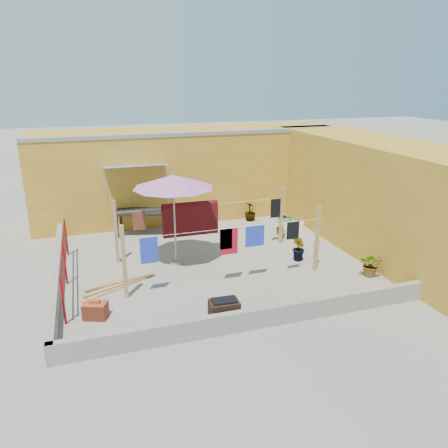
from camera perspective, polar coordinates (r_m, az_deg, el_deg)
The scene contains 21 objects.
ground at distance 12.37m, azimuth -1.66°, elevation -4.96°, with size 80.00×80.00×0.00m, color #9E998E.
wall_back at distance 16.35m, azimuth -4.73°, elevation 6.72°, with size 11.00×3.27×3.21m.
wall_right at distance 14.14m, azimuth 18.97°, elevation 3.89°, with size 2.40×9.00×3.20m, color gold.
parapet_front at distance 9.25m, azimuth 4.78°, elevation -12.07°, with size 8.30×0.16×0.44m, color gray.
parapet_left at distance 11.90m, azimuth -20.98°, elevation -6.08°, with size 0.16×7.30×0.44m, color gray.
red_railing at distance 11.51m, azimuth -20.16°, elevation -4.10°, with size 0.05×4.20×1.10m.
clothesline_rig at distance 12.39m, azimuth -3.73°, elevation 0.18°, with size 5.09×2.35×1.80m.
patio_umbrella at distance 11.64m, azimuth -6.65°, elevation 5.48°, with size 2.70×2.70×2.59m.
outdoor_table at distance 14.59m, azimuth -10.74°, elevation 1.44°, with size 1.87×1.26×0.80m.
brick_stack at distance 9.95m, azimuth -16.44°, elevation -10.74°, with size 0.58×0.50×0.42m.
lumber_pile at distance 11.22m, azimuth -13.70°, elevation -7.75°, with size 1.89×1.03×0.12m.
brazier at distance 9.33m, azimuth 0.02°, elevation -11.37°, with size 0.63×0.44×0.55m.
white_basin at distance 9.61m, azimuth 3.17°, elevation -12.03°, with size 0.47×0.47×0.08m.
water_jug_a at distance 13.51m, azimuth 11.92°, elevation -2.55°, with size 0.24×0.24×0.37m.
water_jug_b at distance 15.11m, azimuth 10.05°, elevation -0.27°, with size 0.20×0.20×0.31m.
green_hose at distance 16.18m, azimuth 8.02°, elevation 0.71°, with size 0.53×0.53×0.08m.
plant_back_a at distance 14.83m, azimuth -3.72°, elevation 0.75°, with size 0.75×0.65×0.83m, color #255819.
plant_back_b at distance 15.84m, azimuth 3.45°, elevation 1.66°, with size 0.39×0.39×0.70m, color #255819.
plant_right_a at distance 14.52m, azimuth 7.42°, elevation 0.14°, with size 0.41×0.28×0.78m, color #255819.
plant_right_b at distance 12.46m, azimuth 9.78°, elevation -3.15°, with size 0.42×0.34×0.76m, color #255819.
plant_right_c at distance 12.02m, azimuth 18.70°, elevation -5.05°, with size 0.58×0.50×0.64m, color #255819.
Camera 1 is at (-3.18, -10.90, 4.90)m, focal length 35.00 mm.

